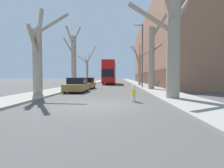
{
  "coord_description": "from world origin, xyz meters",
  "views": [
    {
      "loc": [
        1.3,
        -9.17,
        1.49
      ],
      "look_at": [
        0.01,
        22.44,
        0.2
      ],
      "focal_mm": 28.0,
      "sensor_mm": 36.0,
      "label": 1
    }
  ],
  "objects_px": {
    "street_tree_left_0": "(38,56)",
    "street_tree_right_2": "(140,66)",
    "street_tree_right_0": "(173,38)",
    "traffic_bollard": "(133,93)",
    "lamp_post": "(142,53)",
    "street_tree_right_1": "(153,55)",
    "street_tree_left_2": "(87,69)",
    "parked_car_0": "(77,85)",
    "double_decker_bus": "(109,71)",
    "parked_car_1": "(87,83)",
    "street_tree_left_1": "(74,59)"
  },
  "relations": [
    {
      "from": "street_tree_left_0",
      "to": "street_tree_right_0",
      "type": "distance_m",
      "value": 9.89
    },
    {
      "from": "street_tree_left_0",
      "to": "street_tree_left_1",
      "type": "bearing_deg",
      "value": 89.4
    },
    {
      "from": "parked_car_0",
      "to": "parked_car_1",
      "type": "bearing_deg",
      "value": 90.0
    },
    {
      "from": "street_tree_left_2",
      "to": "traffic_bollard",
      "type": "bearing_deg",
      "value": -73.02
    },
    {
      "from": "parked_car_1",
      "to": "lamp_post",
      "type": "height_order",
      "value": "lamp_post"
    },
    {
      "from": "street_tree_right_1",
      "to": "street_tree_left_1",
      "type": "bearing_deg",
      "value": 161.99
    },
    {
      "from": "street_tree_left_1",
      "to": "street_tree_right_0",
      "type": "bearing_deg",
      "value": -50.74
    },
    {
      "from": "lamp_post",
      "to": "traffic_bollard",
      "type": "xyz_separation_m",
      "value": [
        -2.08,
        -12.56,
        -4.15
      ]
    },
    {
      "from": "street_tree_right_2",
      "to": "double_decker_bus",
      "type": "distance_m",
      "value": 8.9
    },
    {
      "from": "street_tree_left_0",
      "to": "traffic_bollard",
      "type": "relative_size",
      "value": 6.75
    },
    {
      "from": "double_decker_bus",
      "to": "street_tree_right_1",
      "type": "bearing_deg",
      "value": -70.63
    },
    {
      "from": "parked_car_0",
      "to": "lamp_post",
      "type": "bearing_deg",
      "value": 41.13
    },
    {
      "from": "street_tree_left_0",
      "to": "street_tree_left_2",
      "type": "xyz_separation_m",
      "value": [
        0.02,
        20.56,
        -0.03
      ]
    },
    {
      "from": "street_tree_left_0",
      "to": "parked_car_0",
      "type": "height_order",
      "value": "street_tree_left_0"
    },
    {
      "from": "street_tree_right_0",
      "to": "traffic_bollard",
      "type": "relative_size",
      "value": 7.28
    },
    {
      "from": "street_tree_left_2",
      "to": "traffic_bollard",
      "type": "height_order",
      "value": "street_tree_left_2"
    },
    {
      "from": "street_tree_right_1",
      "to": "street_tree_left_2",
      "type": "bearing_deg",
      "value": 126.18
    },
    {
      "from": "street_tree_right_0",
      "to": "lamp_post",
      "type": "height_order",
      "value": "lamp_post"
    },
    {
      "from": "street_tree_left_0",
      "to": "street_tree_right_2",
      "type": "bearing_deg",
      "value": 59.58
    },
    {
      "from": "street_tree_right_2",
      "to": "double_decker_bus",
      "type": "relative_size",
      "value": 0.67
    },
    {
      "from": "parked_car_0",
      "to": "traffic_bollard",
      "type": "distance_m",
      "value": 8.1
    },
    {
      "from": "street_tree_left_0",
      "to": "double_decker_bus",
      "type": "relative_size",
      "value": 0.66
    },
    {
      "from": "street_tree_right_0",
      "to": "street_tree_left_1",
      "type": "bearing_deg",
      "value": 129.26
    },
    {
      "from": "parked_car_0",
      "to": "lamp_post",
      "type": "relative_size",
      "value": 0.47
    },
    {
      "from": "street_tree_right_1",
      "to": "parked_car_1",
      "type": "bearing_deg",
      "value": 164.93
    },
    {
      "from": "lamp_post",
      "to": "street_tree_left_2",
      "type": "bearing_deg",
      "value": 130.72
    },
    {
      "from": "street_tree_left_2",
      "to": "street_tree_right_1",
      "type": "xyz_separation_m",
      "value": [
        10.01,
        -13.69,
        0.91
      ]
    },
    {
      "from": "street_tree_left_2",
      "to": "street_tree_right_1",
      "type": "height_order",
      "value": "street_tree_right_1"
    },
    {
      "from": "street_tree_right_2",
      "to": "street_tree_right_0",
      "type": "bearing_deg",
      "value": -89.98
    },
    {
      "from": "street_tree_left_0",
      "to": "street_tree_right_1",
      "type": "relative_size",
      "value": 0.77
    },
    {
      "from": "street_tree_left_0",
      "to": "lamp_post",
      "type": "distance_m",
      "value": 13.6
    },
    {
      "from": "parked_car_0",
      "to": "traffic_bollard",
      "type": "xyz_separation_m",
      "value": [
        5.01,
        -6.37,
        -0.16
      ]
    },
    {
      "from": "street_tree_right_2",
      "to": "double_decker_bus",
      "type": "xyz_separation_m",
      "value": [
        -5.5,
        6.96,
        -0.71
      ]
    },
    {
      "from": "street_tree_right_2",
      "to": "double_decker_bus",
      "type": "bearing_deg",
      "value": 128.33
    },
    {
      "from": "street_tree_right_2",
      "to": "parked_car_1",
      "type": "bearing_deg",
      "value": -135.33
    },
    {
      "from": "street_tree_left_0",
      "to": "parked_car_0",
      "type": "distance_m",
      "value": 4.91
    },
    {
      "from": "parked_car_0",
      "to": "double_decker_bus",
      "type": "bearing_deg",
      "value": 83.93
    },
    {
      "from": "street_tree_right_0",
      "to": "lamp_post",
      "type": "relative_size",
      "value": 0.87
    },
    {
      "from": "street_tree_right_0",
      "to": "double_decker_bus",
      "type": "relative_size",
      "value": 0.72
    },
    {
      "from": "double_decker_bus",
      "to": "traffic_bollard",
      "type": "height_order",
      "value": "double_decker_bus"
    },
    {
      "from": "street_tree_right_2",
      "to": "parked_car_1",
      "type": "relative_size",
      "value": 1.69
    },
    {
      "from": "street_tree_right_1",
      "to": "street_tree_right_2",
      "type": "xyz_separation_m",
      "value": [
        -0.34,
        9.65,
        -0.62
      ]
    },
    {
      "from": "lamp_post",
      "to": "street_tree_right_1",
      "type": "bearing_deg",
      "value": -74.41
    },
    {
      "from": "street_tree_right_2",
      "to": "parked_car_0",
      "type": "relative_size",
      "value": 1.74
    },
    {
      "from": "street_tree_left_1",
      "to": "traffic_bollard",
      "type": "xyz_separation_m",
      "value": [
        7.0,
        -12.74,
        -3.45
      ]
    },
    {
      "from": "double_decker_bus",
      "to": "traffic_bollard",
      "type": "bearing_deg",
      "value": -83.64
    },
    {
      "from": "street_tree_left_0",
      "to": "street_tree_right_2",
      "type": "relative_size",
      "value": 1.0
    },
    {
      "from": "street_tree_left_2",
      "to": "lamp_post",
      "type": "bearing_deg",
      "value": -49.28
    },
    {
      "from": "street_tree_left_2",
      "to": "street_tree_right_2",
      "type": "xyz_separation_m",
      "value": [
        9.68,
        -4.04,
        0.29
      ]
    },
    {
      "from": "street_tree_right_0",
      "to": "traffic_bollard",
      "type": "xyz_separation_m",
      "value": [
        -2.6,
        -1.0,
        -3.51
      ]
    }
  ]
}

